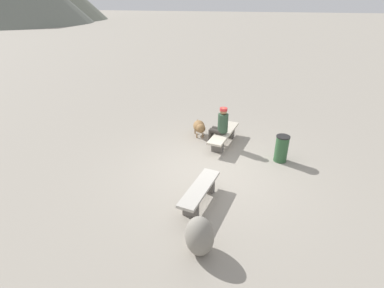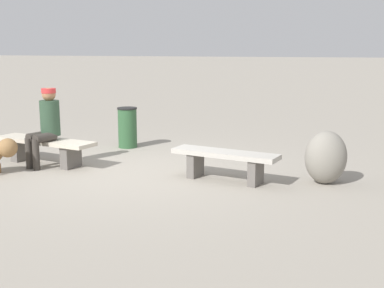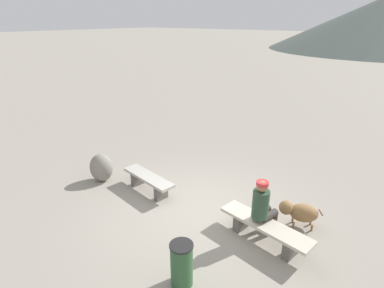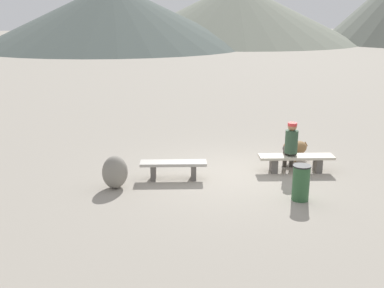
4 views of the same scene
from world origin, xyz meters
name	(u,v)px [view 2 (image 2 of 4)]	position (x,y,z in m)	size (l,w,h in m)	color
ground	(129,174)	(0.00, 0.00, -0.03)	(210.00, 210.00, 0.06)	gray
bench_left	(225,160)	(-1.54, -0.05, 0.32)	(1.65, 0.64, 0.44)	#605B56
bench_right	(45,146)	(1.60, -0.06, 0.30)	(1.94, 0.73, 0.43)	#605B56
seated_person	(46,122)	(1.48, 0.04, 0.74)	(0.42, 0.61, 1.29)	#2D4733
trash_bin	(127,127)	(0.97, -1.84, 0.40)	(0.39, 0.39, 0.79)	#2D5633
boulder	(326,157)	(-2.95, -0.40, 0.39)	(0.53, 0.61, 0.77)	gray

